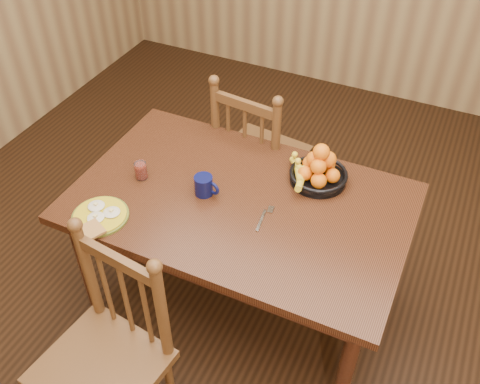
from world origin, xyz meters
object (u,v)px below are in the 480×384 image
at_px(dining_table, 240,212).
at_px(coffee_mug, 204,185).
at_px(fruit_bowl, 318,171).
at_px(breakfast_plate, 100,216).
at_px(chair_far, 258,156).
at_px(chair_near, 107,357).

relative_size(dining_table, coffee_mug, 11.96).
xyz_separation_m(coffee_mug, fruit_bowl, (0.46, 0.32, 0.01)).
distance_m(breakfast_plate, coffee_mug, 0.51).
distance_m(chair_far, breakfast_plate, 1.11).
relative_size(breakfast_plate, coffee_mug, 2.28).
height_order(chair_far, coffee_mug, chair_far).
xyz_separation_m(dining_table, coffee_mug, (-0.17, -0.03, 0.14)).
height_order(chair_far, fruit_bowl, chair_far).
distance_m(chair_near, breakfast_plate, 0.63).
bearing_deg(chair_far, coffee_mug, 96.94).
distance_m(chair_near, fruit_bowl, 1.29).
bearing_deg(dining_table, chair_near, -103.44).
height_order(coffee_mug, fruit_bowl, fruit_bowl).
bearing_deg(dining_table, breakfast_plate, -144.11).
distance_m(chair_far, chair_near, 1.49).
bearing_deg(chair_near, dining_table, 83.73).
height_order(dining_table, chair_far, chair_far).
distance_m(dining_table, fruit_bowl, 0.43).
bearing_deg(breakfast_plate, dining_table, 35.89).
xyz_separation_m(chair_far, fruit_bowl, (0.46, -0.34, 0.31)).
relative_size(chair_far, breakfast_plate, 3.41).
relative_size(dining_table, chair_near, 1.54).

